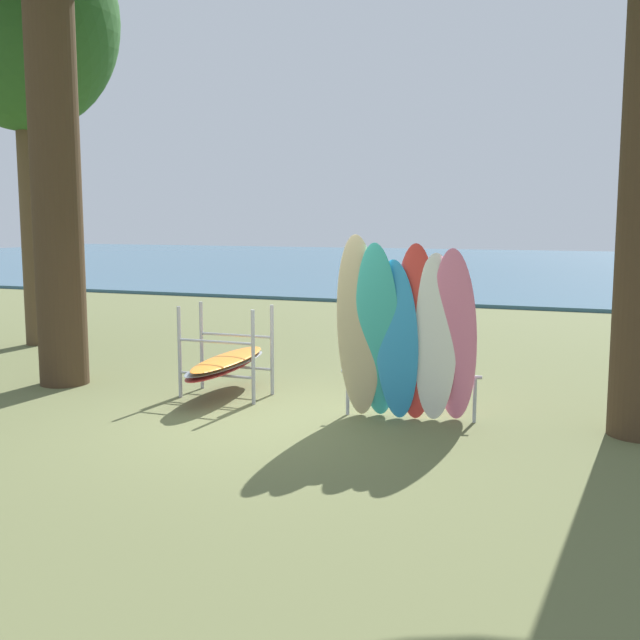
% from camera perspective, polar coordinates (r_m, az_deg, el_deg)
% --- Properties ---
extents(ground_plane, '(80.00, 80.00, 0.00)m').
position_cam_1_polar(ground_plane, '(9.33, -3.13, -7.53)').
color(ground_plane, '#60663D').
extents(lake_water, '(80.00, 36.00, 0.10)m').
position_cam_1_polar(lake_water, '(39.10, 15.30, 3.85)').
color(lake_water, '#38607A').
rests_on(lake_water, ground).
extents(tree_mid_behind, '(3.54, 3.54, 8.08)m').
position_cam_1_polar(tree_mid_behind, '(16.05, -21.25, 19.94)').
color(tree_mid_behind, brown).
rests_on(tree_mid_behind, ground).
extents(leaning_board_pile, '(1.71, 0.91, 2.25)m').
position_cam_1_polar(leaning_board_pile, '(9.09, 6.33, -1.19)').
color(leaning_board_pile, '#C6B289').
rests_on(leaning_board_pile, ground).
extents(board_storage_rack, '(1.15, 2.13, 1.25)m').
position_cam_1_polar(board_storage_rack, '(10.61, -7.00, -3.11)').
color(board_storage_rack, '#9EA0A5').
rests_on(board_storage_rack, ground).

